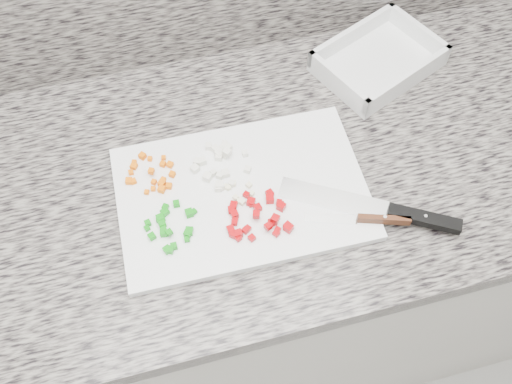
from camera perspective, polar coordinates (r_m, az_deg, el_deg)
cabinet at (r=1.45m, az=-2.53°, el=-8.26°), size 3.92×0.62×0.86m
countertop at (r=1.05m, az=-3.45°, el=1.46°), size 3.96×0.64×0.04m
cutting_board at (r=1.00m, az=-1.40°, el=-0.12°), size 0.44×0.30×0.01m
carrot_pile at (r=1.02m, az=-10.34°, el=1.74°), size 0.09×0.09×0.02m
onion_pile at (r=1.02m, az=-3.76°, el=2.82°), size 0.11×0.10×0.02m
green_pepper_pile at (r=0.96m, az=-8.56°, el=-3.46°), size 0.09×0.10×0.02m
red_pepper_pile at (r=0.96m, az=0.28°, el=-2.43°), size 0.11×0.10×0.02m
garlic_pile at (r=0.99m, az=-1.76°, el=-0.03°), size 0.05×0.05×0.01m
chef_knife at (r=1.00m, az=13.48°, el=-1.95°), size 0.28×0.19×0.02m
paring_knife at (r=0.98m, az=11.36°, el=-2.69°), size 0.17×0.07×0.02m
tray at (r=1.21m, az=12.10°, el=12.66°), size 0.28×0.25×0.05m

